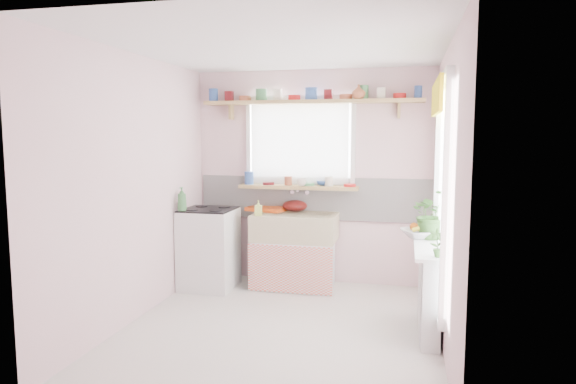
# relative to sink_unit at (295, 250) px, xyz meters

# --- Properties ---
(room) EXTENTS (3.20, 3.20, 3.20)m
(room) POSITION_rel_sink_unit_xyz_m (0.81, -0.43, 0.94)
(room) COLOR silver
(room) RESTS_ON ground
(sink_unit) EXTENTS (0.95, 0.65, 1.11)m
(sink_unit) POSITION_rel_sink_unit_xyz_m (0.00, 0.00, 0.00)
(sink_unit) COLOR white
(sink_unit) RESTS_ON ground
(cooker) EXTENTS (0.58, 0.58, 0.93)m
(cooker) POSITION_rel_sink_unit_xyz_m (-0.95, -0.24, 0.03)
(cooker) COLOR white
(cooker) RESTS_ON ground
(radiator_ledge) EXTENTS (0.22, 0.95, 0.78)m
(radiator_ledge) POSITION_rel_sink_unit_xyz_m (1.45, -1.09, -0.03)
(radiator_ledge) COLOR white
(radiator_ledge) RESTS_ON ground
(windowsill) EXTENTS (1.40, 0.22, 0.04)m
(windowsill) POSITION_rel_sink_unit_xyz_m (-0.00, 0.19, 0.71)
(windowsill) COLOR tan
(windowsill) RESTS_ON room
(pine_shelf) EXTENTS (2.52, 0.24, 0.04)m
(pine_shelf) POSITION_rel_sink_unit_xyz_m (0.15, 0.18, 1.69)
(pine_shelf) COLOR tan
(pine_shelf) RESTS_ON room
(shelf_crockery) EXTENTS (2.47, 0.11, 0.12)m
(shelf_crockery) POSITION_rel_sink_unit_xyz_m (0.13, 0.18, 1.76)
(shelf_crockery) COLOR #3359A5
(shelf_crockery) RESTS_ON pine_shelf
(sill_crockery) EXTENTS (1.35, 0.11, 0.12)m
(sill_crockery) POSITION_rel_sink_unit_xyz_m (-0.05, 0.19, 0.78)
(sill_crockery) COLOR #3359A5
(sill_crockery) RESTS_ON windowsill
(dish_tray) EXTENTS (0.51, 0.43, 0.04)m
(dish_tray) POSITION_rel_sink_unit_xyz_m (-0.38, 0.21, 0.44)
(dish_tray) COLOR #D44812
(dish_tray) RESTS_ON sink_unit
(colander) EXTENTS (0.30, 0.30, 0.13)m
(colander) POSITION_rel_sink_unit_xyz_m (-0.05, 0.21, 0.48)
(colander) COLOR #530F0E
(colander) RESTS_ON sink_unit
(jade_plant) EXTENTS (0.52, 0.49, 0.47)m
(jade_plant) POSITION_rel_sink_unit_xyz_m (1.48, -0.69, 0.58)
(jade_plant) COLOR #396829
(jade_plant) RESTS_ON radiator_ledge
(fruit_bowl) EXTENTS (0.43, 0.43, 0.08)m
(fruit_bowl) POSITION_rel_sink_unit_xyz_m (1.36, -0.69, 0.38)
(fruit_bowl) COLOR silver
(fruit_bowl) RESTS_ON radiator_ledge
(herb_pot) EXTENTS (0.13, 0.09, 0.23)m
(herb_pot) POSITION_rel_sink_unit_xyz_m (1.48, -1.46, 0.46)
(herb_pot) COLOR #3B6B2B
(herb_pot) RESTS_ON radiator_ledge
(soap_bottle_sink) EXTENTS (0.09, 0.09, 0.17)m
(soap_bottle_sink) POSITION_rel_sink_unit_xyz_m (-0.38, -0.19, 0.50)
(soap_bottle_sink) COLOR #D2E767
(soap_bottle_sink) RESTS_ON sink_unit
(sill_cup) EXTENTS (0.11, 0.11, 0.08)m
(sill_cup) POSITION_rel_sink_unit_xyz_m (0.05, 0.13, 0.77)
(sill_cup) COLOR beige
(sill_cup) RESTS_ON windowsill
(sill_bowl) EXTENTS (0.24, 0.24, 0.06)m
(sill_bowl) POSITION_rel_sink_unit_xyz_m (0.30, 0.25, 0.76)
(sill_bowl) COLOR #30529C
(sill_bowl) RESTS_ON windowsill
(shelf_vase) EXTENTS (0.16, 0.16, 0.16)m
(shelf_vase) POSITION_rel_sink_unit_xyz_m (0.69, 0.12, 1.79)
(shelf_vase) COLOR #A35532
(shelf_vase) RESTS_ON pine_shelf
(cooker_bottle) EXTENTS (0.10, 0.10, 0.26)m
(cooker_bottle) POSITION_rel_sink_unit_xyz_m (-1.17, -0.46, 0.62)
(cooker_bottle) COLOR #418245
(cooker_bottle) RESTS_ON cooker
(fruit) EXTENTS (0.20, 0.14, 0.10)m
(fruit) POSITION_rel_sink_unit_xyz_m (1.37, -0.69, 0.45)
(fruit) COLOR orange
(fruit) RESTS_ON fruit_bowl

